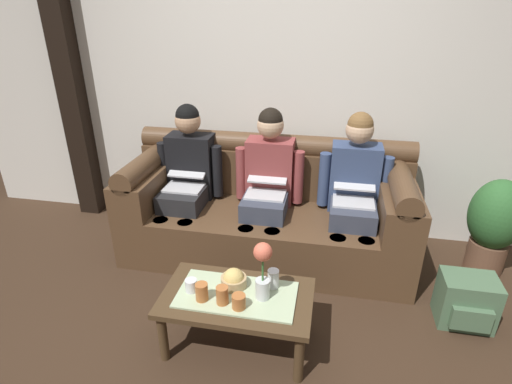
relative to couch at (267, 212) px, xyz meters
name	(u,v)px	position (x,y,z in m)	size (l,w,h in m)	color
ground_plane	(235,352)	(0.00, -1.17, -0.37)	(14.00, 14.00, 0.00)	#382619
back_wall_patterned	(280,69)	(0.00, 0.53, 1.08)	(6.00, 0.12, 2.90)	silver
timber_pillar	(68,65)	(-1.90, 0.41, 1.08)	(0.20, 0.20, 2.90)	black
couch	(267,212)	(0.00, 0.00, 0.00)	(2.30, 0.88, 0.96)	#513823
person_left	(188,174)	(-0.68, 0.00, 0.29)	(0.56, 0.67, 1.22)	#232326
person_middle	(268,180)	(0.00, 0.00, 0.29)	(0.56, 0.67, 1.22)	#383D4C
person_right	(354,187)	(0.68, 0.00, 0.29)	(0.56, 0.67, 1.22)	#383D4C
coffee_table	(237,302)	(0.00, -1.08, -0.05)	(0.90, 0.52, 0.38)	#47331E
flower_vase	(263,268)	(0.16, -1.08, 0.22)	(0.11, 0.11, 0.37)	silver
snack_bowl	(234,280)	(-0.04, -1.01, 0.06)	(0.16, 0.16, 0.13)	tan
cup_near_left	(191,285)	(-0.27, -1.11, 0.05)	(0.07, 0.07, 0.08)	silver
cup_near_right	(202,292)	(-0.19, -1.17, 0.06)	(0.07, 0.07, 0.11)	#B26633
cup_far_center	(273,279)	(0.20, -0.98, 0.07)	(0.07, 0.07, 0.12)	silver
cup_far_left	(222,295)	(-0.06, -1.18, 0.07)	(0.07, 0.07, 0.11)	#B26633
cup_far_right	(239,301)	(0.04, -1.20, 0.05)	(0.08, 0.08, 0.08)	#B26633
backpack_right	(466,301)	(1.43, -0.62, -0.20)	(0.35, 0.29, 0.35)	#4C6B4C
potted_plant	(495,223)	(1.75, 0.04, 0.06)	(0.40, 0.40, 0.78)	brown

